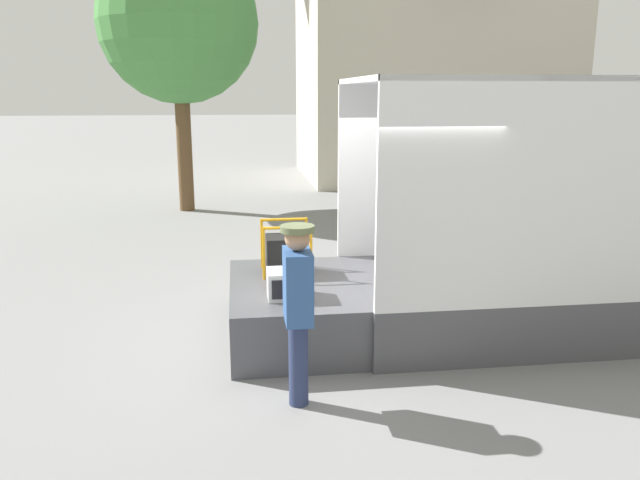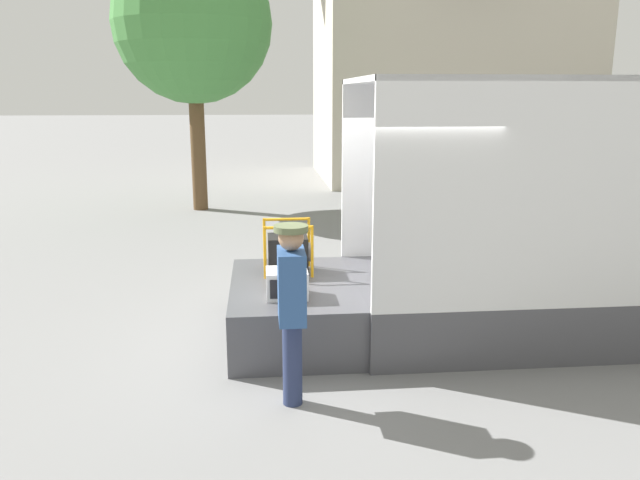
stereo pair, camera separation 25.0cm
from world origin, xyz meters
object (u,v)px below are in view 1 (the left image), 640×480
Objects in this scene: worker_person at (298,297)px; street_tree at (178,23)px; microwave at (288,284)px; portable_generator at (287,254)px.

worker_person is 10.87m from street_tree.
worker_person is at bearing -90.28° from microwave.
portable_generator reaches higher than microwave.
worker_person is (-0.01, -1.16, 0.23)m from microwave.
street_tree is (-1.82, 8.08, 3.49)m from portable_generator.
portable_generator is 2.12m from worker_person.
street_tree is at bearing 99.67° from worker_person.
microwave is 1.18m from worker_person.
street_tree is (-1.74, 9.04, 3.58)m from microwave.
portable_generator is 0.10× the size of street_tree.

